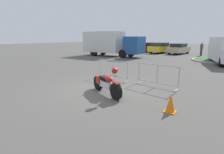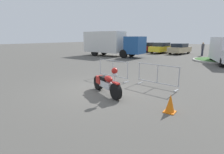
{
  "view_description": "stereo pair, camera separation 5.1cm",
  "coord_description": "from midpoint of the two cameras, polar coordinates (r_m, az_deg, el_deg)",
  "views": [
    {
      "loc": [
        4.79,
        -5.85,
        2.3
      ],
      "look_at": [
        0.59,
        0.05,
        0.65
      ],
      "focal_mm": 28.0,
      "sensor_mm": 36.0,
      "label": 1
    },
    {
      "loc": [
        4.83,
        -5.82,
        2.3
      ],
      "look_at": [
        0.59,
        0.05,
        0.65
      ],
      "focal_mm": 28.0,
      "sensor_mm": 36.0,
      "label": 2
    }
  ],
  "objects": [
    {
      "name": "parked_car_maroon",
      "position": [
        28.43,
        11.09,
        9.51
      ],
      "size": [
        2.34,
        4.6,
        1.5
      ],
      "rotation": [
        0.0,
        0.0,
        1.44
      ],
      "color": "maroon",
      "rests_on": "ground"
    },
    {
      "name": "parked_car_white",
      "position": [
        29.36,
        6.16,
        9.71
      ],
      "size": [
        2.24,
        4.4,
        1.43
      ],
      "rotation": [
        0.0,
        0.0,
        1.44
      ],
      "color": "white",
      "rests_on": "ground"
    },
    {
      "name": "parked_car_silver",
      "position": [
        30.98,
        2.19,
        9.94
      ],
      "size": [
        2.26,
        4.43,
        1.44
      ],
      "rotation": [
        0.0,
        0.0,
        1.44
      ],
      "color": "#B7BABF",
      "rests_on": "ground"
    },
    {
      "name": "planter_island",
      "position": [
        20.27,
        31.85,
        5.3
      ],
      "size": [
        4.73,
        4.73,
        1.2
      ],
      "color": "#ADA89E",
      "rests_on": "ground"
    },
    {
      "name": "ground_plane",
      "position": [
        7.91,
        -3.49,
        -4.1
      ],
      "size": [
        120.0,
        120.0,
        0.0
      ],
      "primitive_type": "plane",
      "color": "#54514C"
    },
    {
      "name": "parked_car_tan",
      "position": [
        26.49,
        21.28,
        8.62
      ],
      "size": [
        2.29,
        4.49,
        1.46
      ],
      "rotation": [
        0.0,
        0.0,
        1.44
      ],
      "color": "tan",
      "rests_on": "ground"
    },
    {
      "name": "pedestrian",
      "position": [
        25.15,
        27.55,
        8.28
      ],
      "size": [
        0.43,
        0.43,
        1.69
      ],
      "rotation": [
        0.0,
        0.0,
        1.26
      ],
      "color": "#262838",
      "rests_on": "ground"
    },
    {
      "name": "box_truck",
      "position": [
        21.9,
        -0.46,
        11.12
      ],
      "size": [
        7.75,
        2.42,
        2.98
      ],
      "rotation": [
        0.0,
        0.0,
        0.02
      ],
      "color": "silver",
      "rests_on": "ground"
    },
    {
      "name": "traffic_cone",
      "position": [
        5.79,
        18.72,
        -8.22
      ],
      "size": [
        0.34,
        0.34,
        0.59
      ],
      "color": "orange",
      "rests_on": "ground"
    },
    {
      "name": "motorcycle",
      "position": [
        7.16,
        -1.67,
        -2.05
      ],
      "size": [
        2.02,
        1.04,
        1.21
      ],
      "rotation": [
        0.0,
        0.0,
        -0.42
      ],
      "color": "black",
      "rests_on": "ground"
    },
    {
      "name": "crowd_barrier_far",
      "position": [
        8.47,
        14.76,
        0.5
      ],
      "size": [
        2.14,
        0.69,
        1.07
      ],
      "rotation": [
        0.0,
        0.0,
        -0.13
      ],
      "color": "#9EA0A5",
      "rests_on": "ground"
    },
    {
      "name": "crowd_barrier_near",
      "position": [
        9.67,
        0.45,
        2.43
      ],
      "size": [
        2.14,
        0.69,
        1.07
      ],
      "rotation": [
        0.0,
        0.0,
        -0.13
      ],
      "color": "#9EA0A5",
      "rests_on": "ground"
    },
    {
      "name": "parked_car_yellow",
      "position": [
        27.24,
        15.92,
        9.16
      ],
      "size": [
        2.4,
        4.7,
        1.53
      ],
      "rotation": [
        0.0,
        0.0,
        1.44
      ],
      "color": "yellow",
      "rests_on": "ground"
    }
  ]
}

